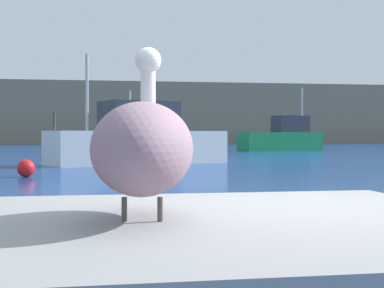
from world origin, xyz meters
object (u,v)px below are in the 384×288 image
fishing_boat_green (283,137)px  mooring_buoy (26,168)px  pelican (143,147)px  fishing_boat_red (112,139)px  fishing_boat_white (138,140)px

fishing_boat_green → mooring_buoy: bearing=-138.2°
pelican → fishing_boat_red: size_ratio=0.28×
fishing_boat_green → mooring_buoy: (-15.85, -24.04, -0.70)m
fishing_boat_white → fishing_boat_green: bearing=-145.9°
fishing_boat_red → fishing_boat_white: bearing=-96.9°
fishing_boat_white → mooring_buoy: size_ratio=15.04×
fishing_boat_white → fishing_boat_red: (-0.46, 15.47, -0.11)m
pelican → fishing_boat_green: (13.80, 38.49, -0.23)m
pelican → mooring_buoy: (-2.05, 14.45, -0.93)m
fishing_boat_green → mooring_buoy: 28.80m
fishing_boat_green → fishing_boat_red: (-12.51, -1.80, -0.09)m
fishing_boat_red → mooring_buoy: bearing=-107.1°
fishing_boat_white → fishing_boat_red: bearing=-109.3°
pelican → fishing_boat_green: bearing=-10.0°
mooring_buoy → fishing_boat_green: bearing=56.6°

